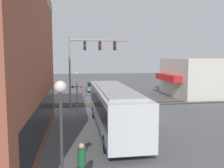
# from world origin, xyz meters

# --- Properties ---
(ground_plane) EXTENTS (120.00, 120.00, 0.00)m
(ground_plane) POSITION_xyz_m (0.00, 0.00, 0.00)
(ground_plane) COLOR #565659
(shop_building) EXTENTS (9.73, 10.43, 5.15)m
(shop_building) POSITION_xyz_m (10.49, -12.07, 2.57)
(shop_building) COLOR beige
(shop_building) RESTS_ON ground
(city_bus) EXTENTS (12.05, 2.59, 3.15)m
(city_bus) POSITION_xyz_m (-4.06, 2.80, 1.75)
(city_bus) COLOR silver
(city_bus) RESTS_ON ground
(traffic_signal_gantry) EXTENTS (0.42, 6.21, 7.42)m
(traffic_signal_gantry) POSITION_xyz_m (3.75, 4.31, 5.41)
(traffic_signal_gantry) COLOR gray
(traffic_signal_gantry) RESTS_ON ground
(crossing_signal) EXTENTS (1.41, 1.18, 3.81)m
(crossing_signal) POSITION_xyz_m (4.04, 5.37, 2.30)
(crossing_signal) COLOR gray
(crossing_signal) RESTS_ON ground
(streetlamp) EXTENTS (0.44, 0.44, 4.49)m
(streetlamp) POSITION_xyz_m (-12.74, 6.13, 2.69)
(streetlamp) COLOR #38383A
(streetlamp) RESTS_ON ground
(rail_track_near) EXTENTS (2.60, 60.00, 0.15)m
(rail_track_near) POSITION_xyz_m (6.00, 0.00, 0.03)
(rail_track_near) COLOR #332D28
(rail_track_near) RESTS_ON ground
(parked_car_red) EXTENTS (4.60, 1.82, 1.54)m
(parked_car_red) POSITION_xyz_m (11.59, 0.20, 0.71)
(parked_car_red) COLOR #B21E19
(parked_car_red) RESTS_ON ground
(parked_car_grey) EXTENTS (4.24, 1.82, 1.48)m
(parked_car_grey) POSITION_xyz_m (17.52, 2.80, 0.68)
(parked_car_grey) COLOR slate
(parked_car_grey) RESTS_ON ground
(pedestrian_by_lamp) EXTENTS (0.34, 0.34, 1.84)m
(pedestrian_by_lamp) POSITION_xyz_m (-11.79, 5.39, 0.95)
(pedestrian_by_lamp) COLOR black
(pedestrian_by_lamp) RESTS_ON ground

